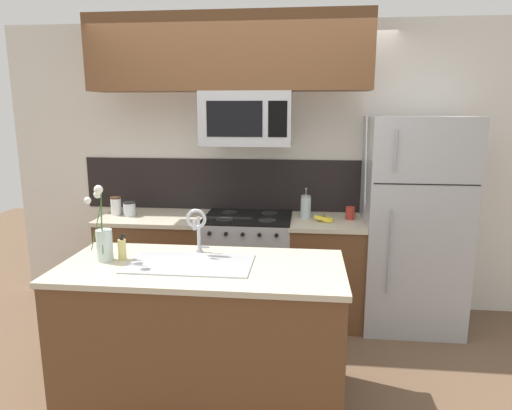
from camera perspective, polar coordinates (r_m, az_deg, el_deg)
The scene contains 19 objects.
ground_plane at distance 3.50m, azimuth -2.96°, elevation -19.80°, with size 10.00×10.00×0.00m, color brown.
rear_partition at distance 4.26m, azimuth 3.59°, elevation 4.56°, with size 5.20×0.10×2.60m, color silver.
splash_band at distance 4.25m, azimuth -0.52°, elevation 2.53°, with size 3.19×0.01×0.48m, color black.
back_counter_left at distance 4.29m, azimuth -12.24°, elevation -7.21°, with size 0.94×0.65×0.91m.
back_counter_right at distance 4.09m, azimuth 8.67°, elevation -8.04°, with size 0.65×0.65×0.91m.
stove_range at distance 4.11m, azimuth -1.03°, elevation -7.71°, with size 0.76×0.64×0.93m.
microwave at distance 3.86m, azimuth -1.14°, elevation 10.76°, with size 0.74×0.40×0.44m.
upper_cabinet_band at distance 3.87m, azimuth -3.50°, elevation 18.43°, with size 2.29×0.34×0.60m, color brown.
refrigerator at distance 4.08m, azimuth 18.93°, elevation -2.20°, with size 0.81×0.74×1.79m.
storage_jar_tall at distance 4.28m, azimuth -17.09°, elevation -0.10°, with size 0.09×0.09×0.17m.
storage_jar_medium at distance 4.21m, azimuth -15.54°, elevation -0.47°, with size 0.11×0.11×0.13m.
banana_bunch at distance 3.89m, azimuth 8.50°, elevation -1.74°, with size 0.19×0.15×0.08m.
french_press at distance 3.99m, azimuth 6.23°, elevation -0.21°, with size 0.09×0.09×0.27m.
coffee_tin at distance 4.01m, azimuth 11.68°, elevation -0.98°, with size 0.08×0.08×0.11m, color #B22D23.
island_counter at distance 3.00m, azimuth -6.61°, elevation -15.64°, with size 1.74×0.79×0.91m.
kitchen_sink at distance 2.86m, azimuth -8.23°, elevation -8.65°, with size 0.76×0.42×0.16m.
sink_faucet at distance 2.98m, azimuth -7.38°, elevation -2.46°, with size 0.14×0.14×0.31m.
dish_soap_bottle at distance 3.00m, azimuth -16.40°, elevation -5.31°, with size 0.06×0.05×0.16m.
flower_vase at distance 2.99m, azimuth -18.51°, elevation -4.28°, with size 0.16×0.13×0.49m.
Camera 1 is at (0.49, -2.94, 1.84)m, focal length 32.00 mm.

